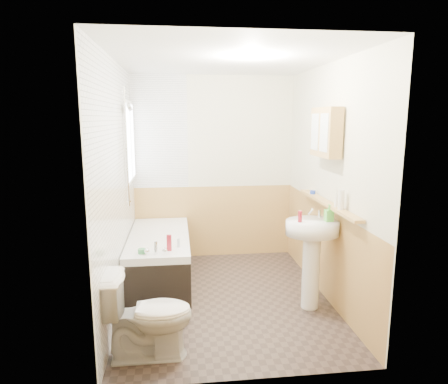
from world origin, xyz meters
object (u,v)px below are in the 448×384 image
at_px(toilet, 148,315).
at_px(medicine_cabinet, 326,132).
at_px(pine_shelf, 327,204).
at_px(bathtub, 160,257).
at_px(sink, 312,246).

bearing_deg(toilet, medicine_cabinet, -63.23).
bearing_deg(medicine_cabinet, toilet, -153.15).
distance_m(toilet, pine_shelf, 2.10).
distance_m(pine_shelf, medicine_cabinet, 0.73).
bearing_deg(bathtub, sink, -29.58).
height_order(bathtub, medicine_cabinet, medicine_cabinet).
bearing_deg(sink, medicine_cabinet, 47.30).
bearing_deg(bathtub, toilet, -91.09).
xyz_separation_m(bathtub, sink, (1.57, -0.89, 0.37)).
relative_size(sink, pine_shelf, 0.69).
relative_size(toilet, pine_shelf, 0.49).
bearing_deg(pine_shelf, medicine_cabinet, 112.54).
bearing_deg(pine_shelf, sink, -143.42).
bearing_deg(medicine_cabinet, bathtub, 158.81).
bearing_deg(sink, bathtub, 146.34).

